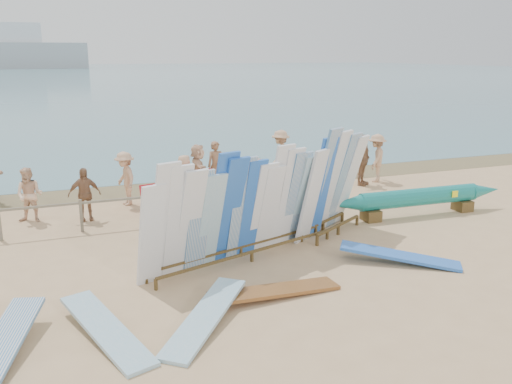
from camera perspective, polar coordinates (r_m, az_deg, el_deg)
name	(u,v)px	position (r m, az deg, el deg)	size (l,w,h in m)	color
ground	(181,260)	(12.81, -7.95, -7.14)	(160.00, 160.00, 0.00)	tan
ocean	(58,74)	(139.76, -20.11, 11.61)	(320.00, 240.00, 0.02)	slate
wet_sand_strip	(134,190)	(19.59, -12.70, 0.23)	(40.00, 2.60, 0.01)	olive
distant_ship	(13,51)	(191.89, -24.25, 13.34)	(45.00, 8.00, 14.00)	#999EA3
fence	(155,202)	(15.41, -10.55, -1.06)	(12.08, 0.08, 0.90)	#7A715C
main_surfboard_rack	(246,210)	(12.39, -1.04, -1.90)	(5.30, 2.23, 2.68)	brown
side_surfboard_rack	(332,186)	(14.32, 8.01, 0.67)	(2.52, 1.93, 2.91)	brown
outrigger_canoe	(419,198)	(16.68, 16.78, -0.61)	(5.86, 0.67, 0.83)	brown
vendor_table	(305,216)	(14.75, 5.23, -2.54)	(1.06, 0.92, 1.18)	brown
flat_board_e	(3,359)	(9.76, -25.08, -15.67)	(0.56, 2.70, 0.07)	silver
flat_board_b	(206,325)	(9.92, -5.34, -13.77)	(0.56, 2.70, 0.07)	#82B7D0
flat_board_a	(107,338)	(9.82, -15.46, -14.56)	(0.56, 2.70, 0.07)	#82B7D0
flat_board_c	(275,296)	(10.96, 2.04, -10.84)	(0.56, 2.70, 0.07)	brown
flat_board_d	(399,263)	(12.96, 14.85, -7.25)	(0.56, 2.70, 0.07)	blue
beach_chair_left	(153,207)	(16.34, -10.79, -1.52)	(0.70, 0.72, 0.91)	#B4131D
beach_chair_right	(212,204)	(16.42, -4.70, -1.22)	(0.74, 0.75, 0.92)	#B4131D
stroller	(208,192)	(16.95, -5.09, -0.05)	(0.59, 0.84, 1.15)	#B4131D
beachgoer_8	(259,183)	(16.81, 0.35, 0.96)	(0.75, 0.36, 1.54)	beige
beachgoer_5	(198,169)	(18.61, -6.13, 2.45)	(1.57, 0.51, 1.70)	beige
beachgoer_6	(185,179)	(17.40, -7.53, 1.34)	(0.76, 0.36, 1.56)	tan
beachgoer_9	(280,155)	(20.51, 2.59, 3.91)	(1.22, 0.50, 1.89)	tan
beachgoer_extra_0	(376,158)	(20.67, 12.57, 3.51)	(1.16, 0.48, 1.79)	tan
beachgoer_10	(363,160)	(19.97, 11.16, 3.31)	(1.09, 0.47, 1.86)	#8C6042
beachgoer_7	(216,166)	(18.94, -4.21, 2.76)	(0.63, 0.35, 1.73)	#8C6042
beachgoer_4	(84,194)	(16.18, -17.62, -0.24)	(0.91, 0.39, 1.55)	#8C6042
beachgoer_3	(125,179)	(17.51, -13.59, 1.38)	(1.10, 0.45, 1.71)	tan
beachgoer_2	(30,195)	(16.59, -22.73, -0.30)	(0.76, 0.37, 1.57)	beige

